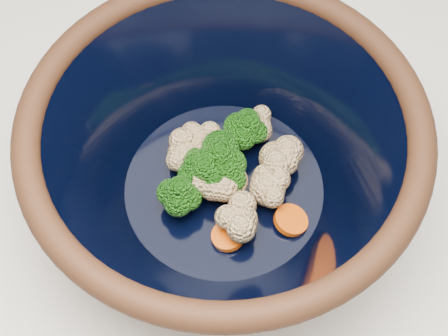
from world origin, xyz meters
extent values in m
cube|color=white|center=(0.00, 0.00, 0.45)|extent=(1.20, 1.20, 0.90)
cylinder|color=black|center=(-0.08, -0.12, 0.91)|extent=(0.20, 0.20, 0.01)
torus|color=black|center=(-0.08, -0.12, 1.04)|extent=(0.34, 0.34, 0.02)
cylinder|color=black|center=(-0.08, -0.12, 0.93)|extent=(0.19, 0.19, 0.00)
cylinder|color=#608442|center=(-0.08, -0.12, 0.94)|extent=(0.01, 0.01, 0.02)
ellipsoid|color=#287716|center=(-0.08, -0.12, 0.96)|extent=(0.04, 0.04, 0.03)
cylinder|color=#608442|center=(-0.08, -0.12, 0.94)|extent=(0.01, 0.01, 0.02)
ellipsoid|color=#287716|center=(-0.08, -0.12, 0.96)|extent=(0.04, 0.04, 0.03)
cylinder|color=#608442|center=(-0.10, -0.12, 0.94)|extent=(0.01, 0.01, 0.02)
ellipsoid|color=#287716|center=(-0.10, -0.12, 0.97)|extent=(0.04, 0.04, 0.04)
cylinder|color=#608442|center=(-0.11, -0.15, 0.94)|extent=(0.01, 0.01, 0.02)
ellipsoid|color=#287716|center=(-0.11, -0.15, 0.96)|extent=(0.04, 0.04, 0.03)
cylinder|color=#608442|center=(-0.07, -0.07, 0.94)|extent=(0.01, 0.01, 0.02)
ellipsoid|color=#287716|center=(-0.07, -0.07, 0.96)|extent=(0.04, 0.04, 0.03)
cylinder|color=#608442|center=(-0.09, -0.11, 0.94)|extent=(0.01, 0.01, 0.02)
ellipsoid|color=#287716|center=(-0.09, -0.11, 0.97)|extent=(0.05, 0.05, 0.04)
cylinder|color=#608442|center=(-0.11, -0.12, 0.94)|extent=(0.01, 0.01, 0.02)
ellipsoid|color=#287716|center=(-0.11, -0.12, 0.96)|extent=(0.04, 0.04, 0.03)
sphere|color=beige|center=(-0.12, -0.11, 0.95)|extent=(0.03, 0.03, 0.03)
sphere|color=beige|center=(-0.07, -0.05, 0.95)|extent=(0.03, 0.03, 0.03)
sphere|color=beige|center=(-0.09, -0.12, 0.95)|extent=(0.03, 0.03, 0.03)
sphere|color=beige|center=(-0.11, -0.09, 0.95)|extent=(0.03, 0.03, 0.03)
sphere|color=beige|center=(-0.04, -0.08, 0.95)|extent=(0.03, 0.03, 0.03)
sphere|color=beige|center=(-0.04, -0.10, 0.95)|extent=(0.03, 0.03, 0.03)
sphere|color=beige|center=(-0.07, -0.12, 0.95)|extent=(0.03, 0.03, 0.03)
sphere|color=beige|center=(-0.05, -0.16, 0.95)|extent=(0.03, 0.03, 0.03)
sphere|color=beige|center=(-0.04, -0.11, 0.95)|extent=(0.03, 0.03, 0.03)
sphere|color=beige|center=(-0.04, -0.12, 0.95)|extent=(0.03, 0.03, 0.03)
sphere|color=beige|center=(-0.09, -0.10, 0.95)|extent=(0.03, 0.03, 0.03)
cylinder|color=#D65209|center=(-0.09, -0.11, 0.94)|extent=(0.03, 0.03, 0.01)
cylinder|color=#D65209|center=(-0.06, -0.15, 0.94)|extent=(0.03, 0.03, 0.01)
cylinder|color=#D65209|center=(-0.06, -0.17, 0.94)|extent=(0.03, 0.03, 0.01)
cylinder|color=#D65209|center=(-0.01, -0.14, 0.94)|extent=(0.03, 0.03, 0.01)
camera|label=1|loc=(0.00, -0.39, 1.45)|focal=50.00mm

